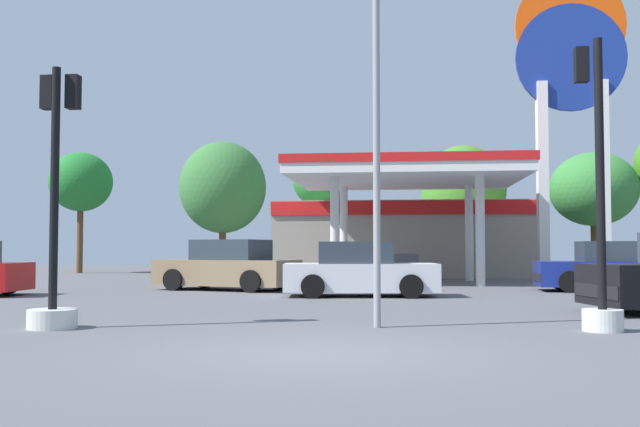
{
  "coord_description": "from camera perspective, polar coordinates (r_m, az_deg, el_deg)",
  "views": [
    {
      "loc": [
        1.03,
        -9.22,
        1.32
      ],
      "look_at": [
        -1.4,
        12.62,
        2.36
      ],
      "focal_mm": 41.0,
      "sensor_mm": 36.0,
      "label": 1
    }
  ],
  "objects": [
    {
      "name": "tree_0",
      "position": [
        40.72,
        -18.17,
        2.32
      ],
      "size": [
        3.3,
        3.3,
        6.39
      ],
      "color": "brown",
      "rests_on": "ground"
    },
    {
      "name": "tree_4",
      "position": [
        39.36,
        20.58,
        1.78
      ],
      "size": [
        4.36,
        4.36,
        6.16
      ],
      "color": "brown",
      "rests_on": "ground"
    },
    {
      "name": "car_3",
      "position": [
        23.13,
        -7.23,
        -4.18
      ],
      "size": [
        4.74,
        3.02,
        1.58
      ],
      "color": "black",
      "rests_on": "ground"
    },
    {
      "name": "station_pole_sign",
      "position": [
        30.99,
        19.01,
        9.63
      ],
      "size": [
        4.29,
        0.56,
        12.31
      ],
      "color": "white",
      "rests_on": "ground"
    },
    {
      "name": "tree_1",
      "position": [
        39.68,
        -7.59,
        2.02
      ],
      "size": [
        4.66,
        4.66,
        7.05
      ],
      "color": "brown",
      "rests_on": "ground"
    },
    {
      "name": "gas_station",
      "position": [
        34.28,
        6.67,
        -1.51
      ],
      "size": [
        11.84,
        14.78,
        4.47
      ],
      "color": "gray",
      "rests_on": "ground"
    },
    {
      "name": "tree_2",
      "position": [
        37.99,
        0.11,
        2.45
      ],
      "size": [
        2.96,
        2.96,
        6.09
      ],
      "color": "brown",
      "rests_on": "ground"
    },
    {
      "name": "tree_3",
      "position": [
        38.24,
        11.13,
        1.8
      ],
      "size": [
        4.33,
        4.33,
        6.6
      ],
      "color": "brown",
      "rests_on": "ground"
    },
    {
      "name": "car_0",
      "position": [
        19.99,
        3.11,
        -4.55
      ],
      "size": [
        4.31,
        2.22,
        1.49
      ],
      "color": "black",
      "rests_on": "ground"
    },
    {
      "name": "corner_streetlamp",
      "position": [
        12.39,
        4.38,
        11.55
      ],
      "size": [
        0.24,
        1.48,
        7.31
      ],
      "color": "gray",
      "rests_on": "ground"
    },
    {
      "name": "ground_plane",
      "position": [
        9.37,
        -0.02,
        -10.79
      ],
      "size": [
        90.0,
        90.0,
        0.0
      ],
      "primitive_type": "plane",
      "color": "#56565B",
      "rests_on": "ground"
    },
    {
      "name": "traffic_signal_0",
      "position": [
        12.81,
        -20.0,
        -2.23
      ],
      "size": [
        0.8,
        0.8,
        4.32
      ],
      "color": "silver",
      "rests_on": "ground"
    },
    {
      "name": "car_2",
      "position": [
        23.89,
        21.68,
        -4.03
      ],
      "size": [
        4.32,
        2.09,
        1.52
      ],
      "color": "black",
      "rests_on": "ground"
    },
    {
      "name": "traffic_signal_1",
      "position": [
        12.45,
        20.93,
        -1.68
      ],
      "size": [
        0.64,
        0.67,
        4.69
      ],
      "color": "silver",
      "rests_on": "ground"
    }
  ]
}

